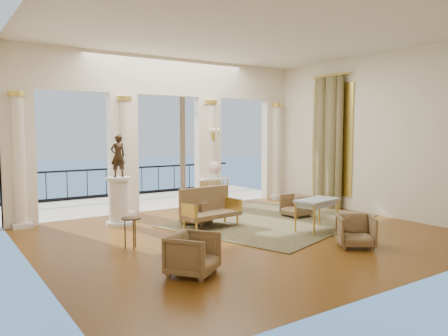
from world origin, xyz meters
TOP-DOWN VIEW (x-y plane):
  - floor at (0.00, 0.00)m, footprint 9.00×9.00m
  - room_walls at (0.00, -1.12)m, footprint 9.00×9.00m
  - arcade at (-0.00, 3.82)m, footprint 9.00×0.56m
  - terrace at (0.00, 5.80)m, footprint 10.00×3.60m
  - balustrade at (0.00, 7.40)m, footprint 9.00×0.06m
  - palm_tree at (2.00, 6.60)m, footprint 2.00×2.00m
  - curtain at (4.28, 1.50)m, footprint 0.33×1.40m
  - window_frame at (4.47, 1.50)m, footprint 0.04×1.60m
  - wall_sconce at (1.40, 3.51)m, footprint 0.30×0.11m
  - rug at (1.50, 0.80)m, footprint 5.86×5.15m
  - armchair_a at (-2.38, -1.74)m, footprint 1.01×1.00m
  - armchair_b at (1.24, -2.11)m, footprint 0.96×0.95m
  - armchair_c at (2.41, 0.88)m, footprint 0.65×0.69m
  - armchair_d at (-0.32, 1.60)m, footprint 0.90×0.91m
  - settee at (-0.28, 1.12)m, footprint 1.54×0.79m
  - game_table at (1.64, -0.63)m, footprint 1.21×0.81m
  - pedestal at (-2.01, 2.61)m, footprint 0.66×0.66m
  - statue at (-2.01, 2.61)m, footprint 0.41×0.29m
  - console_table at (1.45, 3.55)m, footprint 0.98×0.47m
  - urn at (1.45, 3.55)m, footprint 0.40×0.40m
  - side_table at (-2.61, 0.34)m, footprint 0.39×0.39m

SIDE VIEW (x-z plane):
  - terrace at x=0.00m, z-range -0.10..0.00m
  - floor at x=0.00m, z-range 0.00..0.00m
  - rug at x=1.50m, z-range 0.00..0.02m
  - armchair_c at x=2.41m, z-range 0.00..0.68m
  - armchair_d at x=-0.32m, z-range 0.00..0.70m
  - armchair_b at x=1.24m, z-range 0.00..0.72m
  - armchair_a at x=-2.38m, z-range 0.00..0.76m
  - balustrade at x=0.00m, z-range -0.11..0.92m
  - settee at x=-0.28m, z-range -0.01..0.98m
  - side_table at x=-2.61m, z-range 0.23..0.86m
  - pedestal at x=-2.01m, z-range -0.02..1.19m
  - game_table at x=1.64m, z-range 0.30..1.06m
  - console_table at x=1.45m, z-range 0.29..1.19m
  - urn at x=1.45m, z-range 0.93..1.46m
  - statue at x=-2.01m, z-range 1.22..2.28m
  - curtain at x=4.28m, z-range -0.03..4.06m
  - window_frame at x=4.47m, z-range 0.40..3.80m
  - wall_sconce at x=1.40m, z-range 2.06..2.40m
  - arcade at x=0.00m, z-range 0.33..4.83m
  - room_walls at x=0.00m, z-range -1.62..7.38m
  - palm_tree at x=2.00m, z-range 1.84..6.34m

